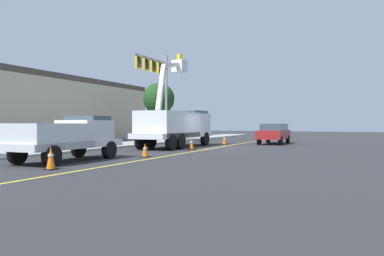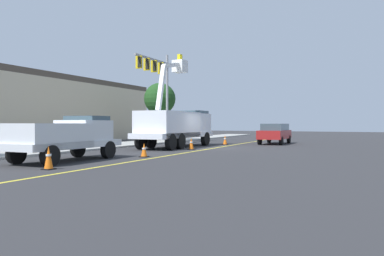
% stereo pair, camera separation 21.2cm
% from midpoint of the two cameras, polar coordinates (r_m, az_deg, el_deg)
% --- Properties ---
extents(ground, '(120.00, 120.00, 0.00)m').
position_cam_midpoint_polar(ground, '(25.81, 3.72, -3.09)').
color(ground, '#2D2D30').
extents(sidewalk_far_side, '(60.11, 7.60, 0.12)m').
position_cam_midpoint_polar(sidewalk_far_side, '(29.52, -10.58, -2.51)').
color(sidewalk_far_side, '#9E9E99').
rests_on(sidewalk_far_side, ground).
extents(lane_centre_stripe, '(49.90, 3.50, 0.01)m').
position_cam_midpoint_polar(lane_centre_stripe, '(25.81, 3.72, -3.08)').
color(lane_centre_stripe, yellow).
rests_on(lane_centre_stripe, ground).
extents(utility_bucket_truck, '(8.35, 3.04, 6.88)m').
position_cam_midpoint_polar(utility_bucket_truck, '(26.78, -2.17, 0.50)').
color(utility_bucket_truck, white).
rests_on(utility_bucket_truck, ground).
extents(service_pickup_truck, '(5.73, 2.49, 2.06)m').
position_cam_midpoint_polar(service_pickup_truck, '(17.69, -18.53, -1.21)').
color(service_pickup_truck, silver).
rests_on(service_pickup_truck, ground).
extents(passing_minivan, '(4.92, 2.22, 1.69)m').
position_cam_midpoint_polar(passing_minivan, '(31.84, 12.76, -0.64)').
color(passing_minivan, maroon).
rests_on(passing_minivan, ground).
extents(traffic_cone_leading, '(0.40, 0.40, 0.86)m').
position_cam_midpoint_polar(traffic_cone_leading, '(14.66, -20.70, -4.32)').
color(traffic_cone_leading, black).
rests_on(traffic_cone_leading, ground).
extents(traffic_cone_mid_front, '(0.40, 0.40, 0.70)m').
position_cam_midpoint_polar(traffic_cone_mid_front, '(18.98, -7.03, -3.41)').
color(traffic_cone_mid_front, black).
rests_on(traffic_cone_mid_front, ground).
extents(traffic_cone_mid_rear, '(0.40, 0.40, 0.78)m').
position_cam_midpoint_polar(traffic_cone_mid_rear, '(24.24, 0.14, -2.42)').
color(traffic_cone_mid_rear, black).
rests_on(traffic_cone_mid_rear, ground).
extents(traffic_cone_trailing, '(0.40, 0.40, 0.78)m').
position_cam_midpoint_polar(traffic_cone_trailing, '(29.96, 5.28, -1.83)').
color(traffic_cone_trailing, black).
rests_on(traffic_cone_trailing, ground).
extents(traffic_signal_mast, '(5.33, 0.80, 7.89)m').
position_cam_midpoint_polar(traffic_signal_mast, '(32.45, -5.10, 7.64)').
color(traffic_signal_mast, gray).
rests_on(traffic_signal_mast, ground).
extents(commercial_building_backdrop, '(24.02, 10.20, 5.94)m').
position_cam_midpoint_polar(commercial_building_backdrop, '(37.48, -22.07, 2.58)').
color(commercial_building_backdrop, beige).
rests_on(commercial_building_backdrop, ground).
extents(street_tree_right, '(3.05, 3.05, 5.63)m').
position_cam_midpoint_polar(street_tree_right, '(36.18, -4.79, 4.45)').
color(street_tree_right, brown).
rests_on(street_tree_right, ground).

